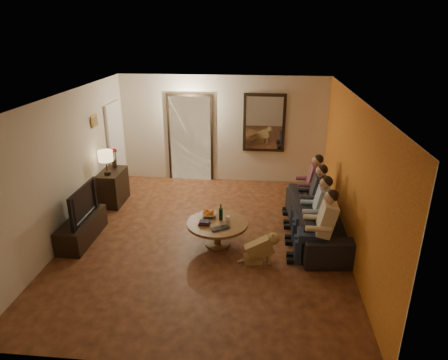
# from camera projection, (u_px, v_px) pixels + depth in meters

# --- Properties ---
(floor) EXTENTS (5.00, 6.00, 0.01)m
(floor) POSITION_uv_depth(u_px,v_px,m) (206.00, 238.00, 7.40)
(floor) COLOR #421D11
(floor) RESTS_ON ground
(ceiling) EXTENTS (5.00, 6.00, 0.01)m
(ceiling) POSITION_uv_depth(u_px,v_px,m) (204.00, 97.00, 6.45)
(ceiling) COLOR white
(ceiling) RESTS_ON back_wall
(back_wall) EXTENTS (5.00, 0.02, 2.60)m
(back_wall) POSITION_uv_depth(u_px,v_px,m) (223.00, 130.00, 9.71)
(back_wall) COLOR beige
(back_wall) RESTS_ON floor
(front_wall) EXTENTS (5.00, 0.02, 2.60)m
(front_wall) POSITION_uv_depth(u_px,v_px,m) (164.00, 272.00, 4.15)
(front_wall) COLOR beige
(front_wall) RESTS_ON floor
(left_wall) EXTENTS (0.02, 6.00, 2.60)m
(left_wall) POSITION_uv_depth(u_px,v_px,m) (67.00, 167.00, 7.16)
(left_wall) COLOR beige
(left_wall) RESTS_ON floor
(right_wall) EXTENTS (0.02, 6.00, 2.60)m
(right_wall) POSITION_uv_depth(u_px,v_px,m) (352.00, 177.00, 6.70)
(right_wall) COLOR beige
(right_wall) RESTS_ON floor
(orange_accent) EXTENTS (0.01, 6.00, 2.60)m
(orange_accent) POSITION_uv_depth(u_px,v_px,m) (352.00, 177.00, 6.70)
(orange_accent) COLOR #C45921
(orange_accent) RESTS_ON right_wall
(kitchen_doorway) EXTENTS (1.00, 0.06, 2.10)m
(kitchen_doorway) POSITION_uv_depth(u_px,v_px,m) (190.00, 139.00, 9.85)
(kitchen_doorway) COLOR #FFE0A5
(kitchen_doorway) RESTS_ON floor
(door_trim) EXTENTS (1.12, 0.04, 2.22)m
(door_trim) POSITION_uv_depth(u_px,v_px,m) (190.00, 139.00, 9.84)
(door_trim) COLOR black
(door_trim) RESTS_ON floor
(fridge_glimpse) EXTENTS (0.45, 0.03, 1.70)m
(fridge_glimpse) POSITION_uv_depth(u_px,v_px,m) (201.00, 145.00, 9.89)
(fridge_glimpse) COLOR silver
(fridge_glimpse) RESTS_ON floor
(mirror_frame) EXTENTS (1.00, 0.05, 1.40)m
(mirror_frame) POSITION_uv_depth(u_px,v_px,m) (264.00, 123.00, 9.50)
(mirror_frame) COLOR black
(mirror_frame) RESTS_ON back_wall
(mirror_glass) EXTENTS (0.86, 0.02, 1.26)m
(mirror_glass) POSITION_uv_depth(u_px,v_px,m) (264.00, 123.00, 9.48)
(mirror_glass) COLOR white
(mirror_glass) RESTS_ON back_wall
(white_door) EXTENTS (0.06, 0.85, 2.04)m
(white_door) POSITION_uv_depth(u_px,v_px,m) (116.00, 146.00, 9.39)
(white_door) COLOR white
(white_door) RESTS_ON floor
(framed_art) EXTENTS (0.03, 0.28, 0.24)m
(framed_art) POSITION_uv_depth(u_px,v_px,m) (94.00, 121.00, 8.16)
(framed_art) COLOR #B28C33
(framed_art) RESTS_ON left_wall
(art_canvas) EXTENTS (0.01, 0.22, 0.18)m
(art_canvas) POSITION_uv_depth(u_px,v_px,m) (95.00, 121.00, 8.16)
(art_canvas) COLOR brown
(art_canvas) RESTS_ON left_wall
(dresser) EXTENTS (0.45, 0.83, 0.74)m
(dresser) POSITION_uv_depth(u_px,v_px,m) (113.00, 187.00, 8.73)
(dresser) COLOR black
(dresser) RESTS_ON floor
(table_lamp) EXTENTS (0.30, 0.30, 0.54)m
(table_lamp) POSITION_uv_depth(u_px,v_px,m) (106.00, 163.00, 8.30)
(table_lamp) COLOR beige
(table_lamp) RESTS_ON dresser
(flower_vase) EXTENTS (0.14, 0.14, 0.44)m
(flower_vase) POSITION_uv_depth(u_px,v_px,m) (114.00, 158.00, 8.72)
(flower_vase) COLOR #AE1224
(flower_vase) RESTS_ON dresser
(tv_stand) EXTENTS (0.45, 1.29, 0.43)m
(tv_stand) POSITION_uv_depth(u_px,v_px,m) (82.00, 229.00, 7.28)
(tv_stand) COLOR black
(tv_stand) RESTS_ON floor
(tv) EXTENTS (1.07, 0.14, 0.62)m
(tv) POSITION_uv_depth(u_px,v_px,m) (78.00, 203.00, 7.09)
(tv) COLOR black
(tv) RESTS_ON tv_stand
(sofa) EXTENTS (2.45, 1.14, 0.69)m
(sofa) POSITION_uv_depth(u_px,v_px,m) (320.00, 219.00, 7.37)
(sofa) COLOR black
(sofa) RESTS_ON floor
(person_a) EXTENTS (0.60, 0.40, 1.20)m
(person_a) POSITION_uv_depth(u_px,v_px,m) (321.00, 230.00, 6.45)
(person_a) COLOR tan
(person_a) RESTS_ON sofa
(person_b) EXTENTS (0.60, 0.40, 1.20)m
(person_b) POSITION_uv_depth(u_px,v_px,m) (317.00, 213.00, 7.00)
(person_b) COLOR tan
(person_b) RESTS_ON sofa
(person_c) EXTENTS (0.60, 0.40, 1.20)m
(person_c) POSITION_uv_depth(u_px,v_px,m) (313.00, 199.00, 7.56)
(person_c) COLOR tan
(person_c) RESTS_ON sofa
(person_d) EXTENTS (0.60, 0.40, 1.20)m
(person_d) POSITION_uv_depth(u_px,v_px,m) (310.00, 187.00, 8.12)
(person_d) COLOR tan
(person_d) RESTS_ON sofa
(dog) EXTENTS (0.59, 0.34, 0.56)m
(dog) POSITION_uv_depth(u_px,v_px,m) (259.00, 248.00, 6.54)
(dog) COLOR #9E8349
(dog) RESTS_ON floor
(coffee_table) EXTENTS (1.37, 1.37, 0.45)m
(coffee_table) POSITION_uv_depth(u_px,v_px,m) (218.00, 233.00, 7.10)
(coffee_table) COLOR brown
(coffee_table) RESTS_ON floor
(bowl) EXTENTS (0.26, 0.26, 0.06)m
(bowl) POSITION_uv_depth(u_px,v_px,m) (209.00, 215.00, 7.23)
(bowl) COLOR white
(bowl) RESTS_ON coffee_table
(oranges) EXTENTS (0.20, 0.20, 0.08)m
(oranges) POSITION_uv_depth(u_px,v_px,m) (209.00, 211.00, 7.20)
(oranges) COLOR orange
(oranges) RESTS_ON bowl
(wine_bottle) EXTENTS (0.07, 0.07, 0.31)m
(wine_bottle) POSITION_uv_depth(u_px,v_px,m) (221.00, 212.00, 7.05)
(wine_bottle) COLOR black
(wine_bottle) RESTS_ON coffee_table
(wine_glass) EXTENTS (0.06, 0.06, 0.10)m
(wine_glass) POSITION_uv_depth(u_px,v_px,m) (228.00, 219.00, 7.03)
(wine_glass) COLOR silver
(wine_glass) RESTS_ON coffee_table
(book_stack) EXTENTS (0.20, 0.15, 0.07)m
(book_stack) POSITION_uv_depth(u_px,v_px,m) (204.00, 222.00, 6.93)
(book_stack) COLOR black
(book_stack) RESTS_ON coffee_table
(laptop) EXTENTS (0.39, 0.35, 0.03)m
(laptop) POSITION_uv_depth(u_px,v_px,m) (221.00, 229.00, 6.75)
(laptop) COLOR black
(laptop) RESTS_ON coffee_table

